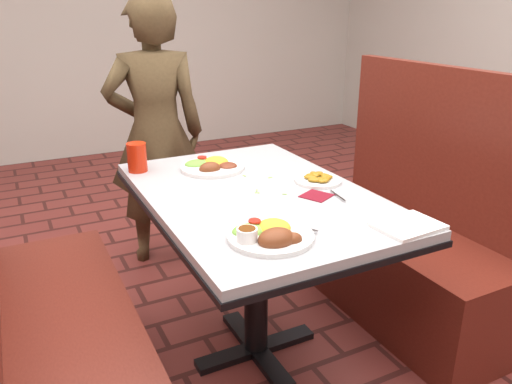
# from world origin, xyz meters

# --- Properties ---
(dining_table) EXTENTS (0.81, 1.21, 0.75)m
(dining_table) POSITION_xyz_m (0.00, 0.00, 0.65)
(dining_table) COLOR #B1B3B6
(dining_table) RESTS_ON ground
(booth_bench_left) EXTENTS (0.47, 1.20, 1.17)m
(booth_bench_left) POSITION_xyz_m (-0.80, 0.00, 0.33)
(booth_bench_left) COLOR maroon
(booth_bench_left) RESTS_ON ground
(booth_bench_right) EXTENTS (0.47, 1.20, 1.17)m
(booth_bench_right) POSITION_xyz_m (0.80, 0.00, 0.33)
(booth_bench_right) COLOR maroon
(booth_bench_right) RESTS_ON ground
(diner_person) EXTENTS (0.61, 0.46, 1.50)m
(diner_person) POSITION_xyz_m (-0.09, 1.07, 0.75)
(diner_person) COLOR brown
(diner_person) RESTS_ON ground
(near_dinner_plate) EXTENTS (0.27, 0.27, 0.08)m
(near_dinner_plate) POSITION_xyz_m (-0.15, -0.39, 0.78)
(near_dinner_plate) COLOR white
(near_dinner_plate) RESTS_ON dining_table
(far_dinner_plate) EXTENTS (0.28, 0.28, 0.07)m
(far_dinner_plate) POSITION_xyz_m (-0.04, 0.35, 0.78)
(far_dinner_plate) COLOR white
(far_dinner_plate) RESTS_ON dining_table
(plantain_plate) EXTENTS (0.19, 0.19, 0.03)m
(plantain_plate) POSITION_xyz_m (0.28, -0.01, 0.76)
(plantain_plate) COLOR white
(plantain_plate) RESTS_ON dining_table
(maroon_napkin) EXTENTS (0.14, 0.14, 0.00)m
(maroon_napkin) POSITION_xyz_m (0.18, -0.14, 0.75)
(maroon_napkin) COLOR maroon
(maroon_napkin) RESTS_ON dining_table
(spoon_utensil) EXTENTS (0.02, 0.12, 0.00)m
(spoon_utensil) POSITION_xyz_m (0.25, -0.19, 0.75)
(spoon_utensil) COLOR silver
(spoon_utensil) RESTS_ON dining_table
(red_tumbler) EXTENTS (0.08, 0.08, 0.12)m
(red_tumbler) POSITION_xyz_m (-0.34, 0.46, 0.81)
(red_tumbler) COLOR red
(red_tumbler) RESTS_ON dining_table
(paper_napkin) EXTENTS (0.22, 0.17, 0.01)m
(paper_napkin) POSITION_xyz_m (0.29, -0.52, 0.76)
(paper_napkin) COLOR white
(paper_napkin) RESTS_ON dining_table
(knife_utensil) EXTENTS (0.09, 0.15, 0.00)m
(knife_utensil) POSITION_xyz_m (-0.04, -0.36, 0.76)
(knife_utensil) COLOR silver
(knife_utensil) RESTS_ON dining_table
(fork_utensil) EXTENTS (0.07, 0.13, 0.00)m
(fork_utensil) POSITION_xyz_m (-0.10, -0.35, 0.76)
(fork_utensil) COLOR silver
(fork_utensil) RESTS_ON dining_table
(lettuce_shreds) EXTENTS (0.28, 0.32, 0.00)m
(lettuce_shreds) POSITION_xyz_m (0.04, 0.06, 0.75)
(lettuce_shreds) COLOR #82B247
(lettuce_shreds) RESTS_ON dining_table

